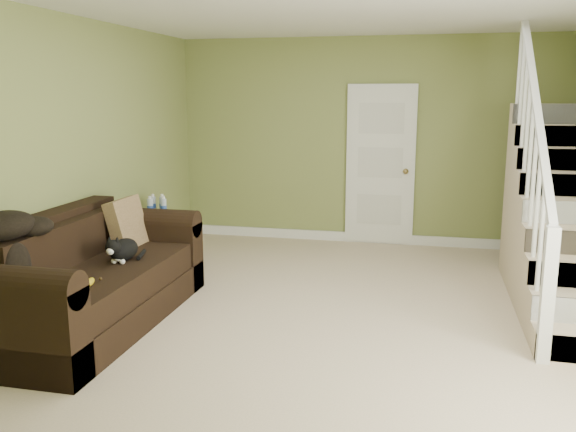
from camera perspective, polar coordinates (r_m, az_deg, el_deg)
The scene contains 15 objects.
floor at distance 5.42m, azimuth 4.97°, elevation -9.20°, with size 5.00×5.50×0.01m, color tan.
ceiling at distance 5.12m, azimuth 5.49°, elevation 19.19°, with size 5.00×5.50×0.01m, color white.
wall_back at distance 7.83m, azimuth 7.99°, elevation 6.88°, with size 5.00×0.04×2.60m, color olive.
wall_front at distance 2.45m, azimuth -3.61°, elevation -2.80°, with size 5.00×0.04×2.60m, color olive.
wall_left at distance 5.98m, azimuth -19.34°, elevation 4.98°, with size 0.04×5.50×2.60m, color olive.
baseboard_back at distance 7.99m, azimuth 7.73°, elevation -2.04°, with size 5.00×0.04×0.12m, color white.
baseboard_left at distance 6.21m, azimuth -18.35°, elevation -6.45°, with size 0.04×5.50×0.12m, color white.
door at distance 7.81m, azimuth 8.64°, elevation 4.67°, with size 0.86×0.12×2.02m.
staircase at distance 6.26m, azimuth 24.77°, elevation -1.28°, with size 1.00×2.51×2.82m.
sofa at distance 5.37m, azimuth -18.03°, elevation -5.94°, with size 1.01×2.34×0.93m.
side_table at distance 6.96m, azimuth -11.88°, elevation -2.19°, with size 0.52×0.52×0.80m.
cat at distance 5.36m, azimuth -15.24°, elevation -3.08°, with size 0.24×0.52×0.25m.
banana at distance 4.77m, azimuth -18.07°, elevation -5.93°, with size 0.05×0.18×0.05m, color yellow.
throw_pillow at distance 5.88m, azimuth -14.81°, elevation -0.75°, with size 0.12×0.48×0.48m, color #4B361E.
throw_blanket at distance 4.88m, azimuth -25.04°, elevation -0.82°, with size 0.39×0.51×0.21m, color black.
Camera 1 is at (0.68, -5.03, 1.90)m, focal length 38.00 mm.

